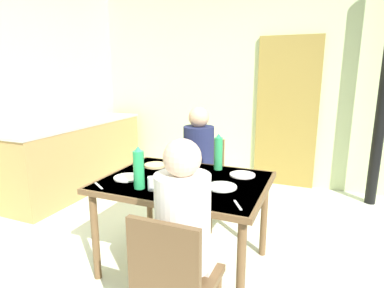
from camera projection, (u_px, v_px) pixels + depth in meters
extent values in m
plane|color=silver|center=(165.00, 257.00, 2.73)|extent=(6.04, 6.04, 0.00)
cube|color=beige|center=(238.00, 86.00, 4.52)|extent=(4.53, 0.10, 2.70)
cube|color=beige|center=(21.00, 89.00, 3.75)|extent=(0.10, 3.48, 2.70)
cube|color=olive|center=(287.00, 113.00, 4.27)|extent=(0.80, 0.05, 2.00)
cylinder|color=black|center=(384.00, 90.00, 3.55)|extent=(0.12, 0.12, 2.70)
cube|color=#9E7646|center=(77.00, 157.00, 4.24)|extent=(0.60, 2.06, 0.87)
cube|color=#9E9E99|center=(74.00, 124.00, 4.14)|extent=(0.61, 2.10, 0.03)
cylinder|color=#B7B7BC|center=(90.00, 119.00, 4.42)|extent=(0.21, 0.21, 0.01)
cube|color=brown|center=(185.00, 182.00, 2.46)|extent=(1.25, 0.95, 0.04)
cube|color=#DF9B8B|center=(185.00, 180.00, 2.45)|extent=(1.20, 0.91, 0.00)
cylinder|color=brown|center=(95.00, 236.00, 2.38)|extent=(0.06, 0.06, 0.70)
cylinder|color=brown|center=(241.00, 271.00, 1.97)|extent=(0.06, 0.06, 0.70)
cylinder|color=brown|center=(149.00, 198.00, 3.11)|extent=(0.06, 0.06, 0.70)
cylinder|color=brown|center=(264.00, 217.00, 2.70)|extent=(0.06, 0.06, 0.70)
cube|color=brown|center=(179.00, 280.00, 1.73)|extent=(0.40, 0.40, 0.04)
cube|color=brown|center=(163.00, 263.00, 1.52)|extent=(0.38, 0.04, 0.42)
cube|color=brown|center=(200.00, 182.00, 3.25)|extent=(0.40, 0.40, 0.04)
cube|color=brown|center=(207.00, 158.00, 3.37)|extent=(0.38, 0.04, 0.42)
cylinder|color=brown|center=(210.00, 214.00, 3.09)|extent=(0.04, 0.04, 0.41)
cylinder|color=brown|center=(178.00, 208.00, 3.22)|extent=(0.04, 0.04, 0.41)
cylinder|color=brown|center=(221.00, 201.00, 3.40)|extent=(0.04, 0.04, 0.41)
cylinder|color=brown|center=(191.00, 196.00, 3.52)|extent=(0.04, 0.04, 0.41)
cube|color=silver|center=(191.00, 254.00, 1.86)|extent=(0.30, 0.22, 0.12)
cylinder|color=silver|center=(183.00, 221.00, 1.70)|extent=(0.30, 0.30, 0.52)
sphere|color=beige|center=(182.00, 158.00, 1.62)|extent=(0.20, 0.20, 0.20)
cube|color=#202143|center=(194.00, 181.00, 3.09)|extent=(0.30, 0.22, 0.12)
cylinder|color=#1E2347|center=(199.00, 153.00, 3.14)|extent=(0.30, 0.30, 0.52)
sphere|color=tan|center=(199.00, 117.00, 3.06)|extent=(0.20, 0.20, 0.20)
cylinder|color=green|center=(139.00, 170.00, 2.24)|extent=(0.08, 0.08, 0.27)
cone|color=#2CAA61|center=(138.00, 149.00, 2.21)|extent=(0.05, 0.05, 0.04)
cylinder|color=#2C9753|center=(218.00, 154.00, 2.68)|extent=(0.07, 0.07, 0.27)
cone|color=#229352|center=(219.00, 136.00, 2.64)|extent=(0.05, 0.05, 0.04)
cylinder|color=#F2E5CE|center=(181.00, 168.00, 2.66)|extent=(0.17, 0.17, 0.05)
cylinder|color=white|center=(176.00, 192.00, 2.19)|extent=(0.21, 0.21, 0.01)
cylinder|color=white|center=(242.00, 175.00, 2.55)|extent=(0.20, 0.20, 0.01)
cylinder|color=white|center=(127.00, 177.00, 2.48)|extent=(0.21, 0.21, 0.01)
cylinder|color=white|center=(222.00, 187.00, 2.29)|extent=(0.21, 0.21, 0.01)
cylinder|color=silver|center=(152.00, 184.00, 2.23)|extent=(0.06, 0.06, 0.10)
cylinder|color=silver|center=(183.00, 173.00, 2.46)|extent=(0.06, 0.06, 0.09)
cylinder|color=#DBB77A|center=(155.00, 165.00, 2.79)|extent=(0.19, 0.19, 0.02)
cube|color=silver|center=(238.00, 205.00, 1.98)|extent=(0.09, 0.14, 0.00)
cube|color=silver|center=(99.00, 186.00, 2.32)|extent=(0.13, 0.10, 0.00)
cube|color=silver|center=(199.00, 176.00, 2.53)|extent=(0.08, 0.14, 0.00)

